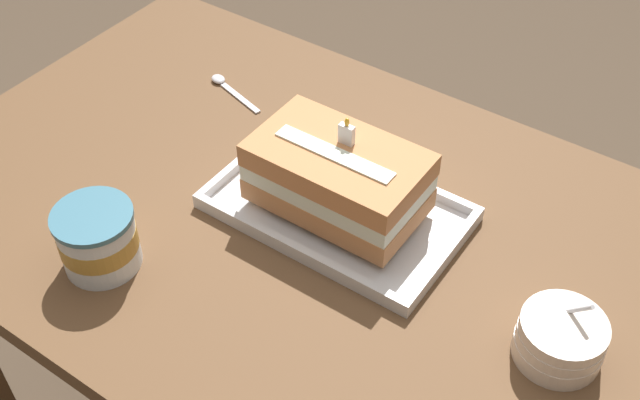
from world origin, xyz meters
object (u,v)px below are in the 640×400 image
object	(u,v)px
serving_spoon_near_tray	(225,85)
bowl_stack	(560,339)
foil_tray	(337,210)
ice_cream_tub	(98,239)
birthday_cake	(338,177)

from	to	relation	value
serving_spoon_near_tray	bowl_stack	bearing A→B (deg)	-16.04
foil_tray	bowl_stack	size ratio (longest dim) A/B	3.31
ice_cream_tub	serving_spoon_near_tray	xyz separation A→B (m)	(-0.12, 0.42, -0.04)
birthday_cake	bowl_stack	distance (m)	0.37
foil_tray	bowl_stack	world-z (taller)	bowl_stack
bowl_stack	ice_cream_tub	world-z (taller)	bowl_stack
foil_tray	ice_cream_tub	distance (m)	0.34
foil_tray	birthday_cake	size ratio (longest dim) A/B	1.50
ice_cream_tub	serving_spoon_near_tray	bearing A→B (deg)	106.70
birthday_cake	serving_spoon_near_tray	world-z (taller)	birthday_cake
ice_cream_tub	serving_spoon_near_tray	world-z (taller)	ice_cream_tub
bowl_stack	serving_spoon_near_tray	world-z (taller)	bowl_stack
foil_tray	serving_spoon_near_tray	bearing A→B (deg)	156.05
ice_cream_tub	serving_spoon_near_tray	distance (m)	0.44
birthday_cake	bowl_stack	world-z (taller)	birthday_cake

